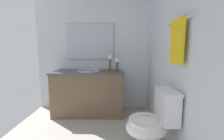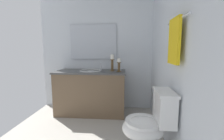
{
  "view_description": "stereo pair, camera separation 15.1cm",
  "coord_description": "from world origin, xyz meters",
  "px_view_note": "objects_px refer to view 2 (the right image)",
  "views": [
    {
      "loc": [
        1.7,
        0.4,
        1.18
      ],
      "look_at": [
        -0.47,
        0.38,
        0.89
      ],
      "focal_mm": 24.14,
      "sensor_mm": 36.0,
      "label": 1
    },
    {
      "loc": [
        1.69,
        0.55,
        1.18
      ],
      "look_at": [
        -0.47,
        0.38,
        0.89
      ],
      "focal_mm": 24.14,
      "sensor_mm": 36.0,
      "label": 2
    }
  ],
  "objects_px": {
    "sink_basin": "(91,73)",
    "towel_near_vanity": "(174,41)",
    "candle_holder_tall": "(119,65)",
    "toilet": "(149,125)",
    "towel_bar": "(177,20)",
    "mirror": "(93,42)",
    "candle_holder_short": "(112,62)",
    "vanity_cabinet": "(91,92)"
  },
  "relations": [
    {
      "from": "mirror",
      "to": "candle_holder_tall",
      "type": "height_order",
      "value": "mirror"
    },
    {
      "from": "mirror",
      "to": "toilet",
      "type": "height_order",
      "value": "mirror"
    },
    {
      "from": "vanity_cabinet",
      "to": "towel_near_vanity",
      "type": "height_order",
      "value": "towel_near_vanity"
    },
    {
      "from": "toilet",
      "to": "towel_near_vanity",
      "type": "xyz_separation_m",
      "value": [
        0.04,
        0.2,
        0.9
      ]
    },
    {
      "from": "sink_basin",
      "to": "towel_near_vanity",
      "type": "relative_size",
      "value": 0.9
    },
    {
      "from": "towel_bar",
      "to": "candle_holder_short",
      "type": "bearing_deg",
      "value": -148.79
    },
    {
      "from": "toilet",
      "to": "towel_near_vanity",
      "type": "distance_m",
      "value": 0.92
    },
    {
      "from": "toilet",
      "to": "towel_bar",
      "type": "distance_m",
      "value": 1.12
    },
    {
      "from": "sink_basin",
      "to": "candle_holder_short",
      "type": "bearing_deg",
      "value": 93.32
    },
    {
      "from": "mirror",
      "to": "towel_near_vanity",
      "type": "relative_size",
      "value": 2.04
    },
    {
      "from": "mirror",
      "to": "towel_bar",
      "type": "relative_size",
      "value": 1.62
    },
    {
      "from": "candle_holder_short",
      "to": "towel_near_vanity",
      "type": "bearing_deg",
      "value": 30.57
    },
    {
      "from": "vanity_cabinet",
      "to": "sink_basin",
      "type": "relative_size",
      "value": 3.19
    },
    {
      "from": "candle_holder_short",
      "to": "towel_near_vanity",
      "type": "xyz_separation_m",
      "value": [
        1.18,
        0.7,
        0.31
      ]
    },
    {
      "from": "sink_basin",
      "to": "candle_holder_tall",
      "type": "relative_size",
      "value": 1.72
    },
    {
      "from": "sink_basin",
      "to": "candle_holder_tall",
      "type": "height_order",
      "value": "candle_holder_tall"
    },
    {
      "from": "candle_holder_short",
      "to": "toilet",
      "type": "distance_m",
      "value": 1.37
    },
    {
      "from": "mirror",
      "to": "candle_holder_short",
      "type": "relative_size",
      "value": 3.07
    },
    {
      "from": "candle_holder_tall",
      "to": "candle_holder_short",
      "type": "distance_m",
      "value": 0.15
    },
    {
      "from": "candle_holder_tall",
      "to": "candle_holder_short",
      "type": "xyz_separation_m",
      "value": [
        -0.08,
        -0.12,
        0.04
      ]
    },
    {
      "from": "candle_holder_short",
      "to": "towel_bar",
      "type": "relative_size",
      "value": 0.53
    },
    {
      "from": "candle_holder_tall",
      "to": "towel_bar",
      "type": "xyz_separation_m",
      "value": [
        1.1,
        0.59,
        0.55
      ]
    },
    {
      "from": "vanity_cabinet",
      "to": "candle_holder_short",
      "type": "relative_size",
      "value": 4.32
    },
    {
      "from": "candle_holder_short",
      "to": "toilet",
      "type": "relative_size",
      "value": 0.4
    },
    {
      "from": "towel_near_vanity",
      "to": "candle_holder_short",
      "type": "bearing_deg",
      "value": -149.43
    },
    {
      "from": "candle_holder_tall",
      "to": "towel_bar",
      "type": "bearing_deg",
      "value": 28.34
    },
    {
      "from": "mirror",
      "to": "candle_holder_short",
      "type": "bearing_deg",
      "value": 57.07
    },
    {
      "from": "sink_basin",
      "to": "towel_bar",
      "type": "bearing_deg",
      "value": 43.81
    },
    {
      "from": "candle_holder_short",
      "to": "mirror",
      "type": "bearing_deg",
      "value": -122.93
    },
    {
      "from": "vanity_cabinet",
      "to": "candle_holder_tall",
      "type": "height_order",
      "value": "candle_holder_tall"
    },
    {
      "from": "vanity_cabinet",
      "to": "towel_near_vanity",
      "type": "distance_m",
      "value": 1.81
    },
    {
      "from": "sink_basin",
      "to": "toilet",
      "type": "xyz_separation_m",
      "value": [
        1.12,
        0.89,
        -0.39
      ]
    },
    {
      "from": "candle_holder_short",
      "to": "vanity_cabinet",
      "type": "bearing_deg",
      "value": -86.69
    },
    {
      "from": "candle_holder_short",
      "to": "towel_bar",
      "type": "bearing_deg",
      "value": 31.21
    },
    {
      "from": "candle_holder_tall",
      "to": "towel_near_vanity",
      "type": "height_order",
      "value": "towel_near_vanity"
    },
    {
      "from": "candle_holder_short",
      "to": "towel_near_vanity",
      "type": "relative_size",
      "value": 0.67
    },
    {
      "from": "sink_basin",
      "to": "towel_near_vanity",
      "type": "bearing_deg",
      "value": 43.34
    },
    {
      "from": "mirror",
      "to": "towel_bar",
      "type": "xyz_separation_m",
      "value": [
        1.44,
        1.11,
        0.13
      ]
    },
    {
      "from": "candle_holder_short",
      "to": "towel_near_vanity",
      "type": "height_order",
      "value": "towel_near_vanity"
    },
    {
      "from": "toilet",
      "to": "towel_near_vanity",
      "type": "relative_size",
      "value": 1.68
    },
    {
      "from": "vanity_cabinet",
      "to": "sink_basin",
      "type": "xyz_separation_m",
      "value": [
        -0.0,
        0.0,
        0.36
      ]
    },
    {
      "from": "vanity_cabinet",
      "to": "toilet",
      "type": "distance_m",
      "value": 1.43
    }
  ]
}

